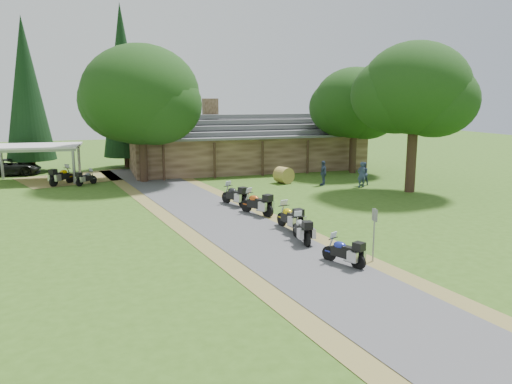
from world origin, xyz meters
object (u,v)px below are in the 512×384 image
object	(u,v)px
car_dark_suv	(9,163)
motorcycle_row_a	(344,250)
motorcycle_row_b	(302,228)
motorcycle_row_c	(290,216)
carport	(37,163)
hay_bale	(284,175)
motorcycle_row_d	(257,202)
motorcycle_row_e	(234,194)
motorcycle_carport_b	(86,177)
lodge	(246,141)
motorcycle_carport_a	(62,175)

from	to	relation	value
car_dark_suv	motorcycle_row_a	world-z (taller)	car_dark_suv
motorcycle_row_a	car_dark_suv	bearing A→B (deg)	3.01
motorcycle_row_b	motorcycle_row_c	xyz separation A→B (m)	(0.27, 2.05, 0.04)
carport	hay_bale	xyz separation A→B (m)	(17.53, -6.74, -0.78)
motorcycle_row_d	motorcycle_row_e	world-z (taller)	motorcycle_row_d
motorcycle_row_b	motorcycle_row_d	xyz separation A→B (m)	(-0.24, 5.58, 0.06)
motorcycle_carport_b	hay_bale	xyz separation A→B (m)	(13.99, -3.83, 0.03)
lodge	motorcycle_row_e	distance (m)	15.68
motorcycle_row_b	hay_bale	distance (m)	15.36
car_dark_suv	motorcycle_row_e	distance (m)	22.22
motorcycle_row_c	hay_bale	distance (m)	13.33
carport	motorcycle_row_d	xyz separation A→B (m)	(12.41, -15.72, -0.69)
motorcycle_row_a	motorcycle_carport_b	xyz separation A→B (m)	(-9.40, 21.73, -0.02)
motorcycle_row_a	motorcycle_row_b	world-z (taller)	motorcycle_row_b
carport	motorcycle_carport_a	world-z (taller)	carport
carport	motorcycle_row_d	size ratio (longest dim) A/B	3.13
hay_bale	motorcycle_carport_b	bearing A→B (deg)	164.71
car_dark_suv	motorcycle_carport_b	bearing A→B (deg)	-135.03
carport	motorcycle_row_b	bearing A→B (deg)	-54.34
motorcycle_row_d	motorcycle_carport_b	world-z (taller)	motorcycle_row_d
motorcycle_carport_b	motorcycle_row_a	bearing A→B (deg)	-109.92
motorcycle_row_a	motorcycle_carport_b	bearing A→B (deg)	-1.96
lodge	car_dark_suv	world-z (taller)	lodge
motorcycle_row_c	motorcycle_row_e	xyz separation A→B (m)	(-1.02, 6.19, 0.00)
motorcycle_row_a	motorcycle_row_e	size ratio (longest dim) A/B	0.87
carport	car_dark_suv	distance (m)	4.62
carport	car_dark_suv	size ratio (longest dim) A/B	1.21
carport	lodge	bearing A→B (deg)	10.29
motorcycle_row_a	motorcycle_carport_b	world-z (taller)	motorcycle_row_a
carport	motorcycle_row_d	bearing A→B (deg)	-46.76
lodge	motorcycle_carport_b	size ratio (longest dim) A/B	12.71
motorcycle_row_c	motorcycle_row_e	distance (m)	6.28
motorcycle_row_b	motorcycle_carport_b	distance (m)	20.52
motorcycle_carport_b	car_dark_suv	bearing A→B (deg)	88.12
motorcycle_row_e	hay_bale	distance (m)	8.46
motorcycle_carport_a	car_dark_suv	bearing A→B (deg)	74.69
motorcycle_row_d	motorcycle_carport_b	xyz separation A→B (m)	(-8.87, 12.81, -0.12)
motorcycle_row_b	motorcycle_row_e	world-z (taller)	motorcycle_row_e
motorcycle_row_a	motorcycle_carport_a	size ratio (longest dim) A/B	0.83
lodge	motorcycle_carport_a	xyz separation A→B (m)	(-15.36, -3.88, -1.73)
car_dark_suv	motorcycle_row_d	world-z (taller)	car_dark_suv
carport	car_dark_suv	bearing A→B (deg)	127.32
motorcycle_row_c	motorcycle_carport_a	bearing A→B (deg)	24.82
motorcycle_row_d	hay_bale	size ratio (longest dim) A/B	1.70
motorcycle_row_a	motorcycle_row_c	world-z (taller)	motorcycle_row_c
lodge	motorcycle_carport_b	xyz separation A→B (m)	(-13.66, -4.52, -1.87)
lodge	motorcycle_row_b	bearing A→B (deg)	-101.23
motorcycle_row_b	motorcycle_carport_a	distance (m)	21.88
motorcycle_row_d	motorcycle_carport_b	bearing A→B (deg)	6.54
car_dark_suv	motorcycle_carport_a	size ratio (longest dim) A/B	2.53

